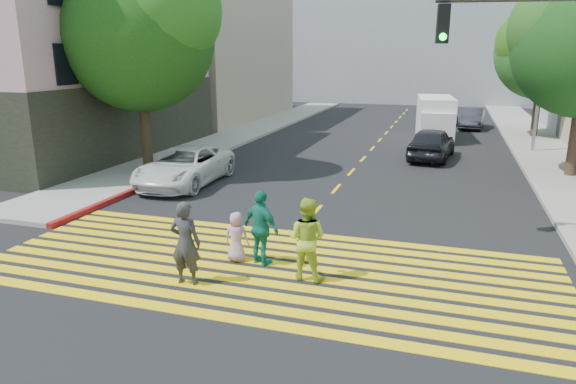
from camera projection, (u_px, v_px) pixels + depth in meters
The scene contains 22 objects.
ground at pixel (245, 290), 10.90m from camera, with size 120.00×120.00×0.00m, color black.
sidewalk_left at pixel (252, 130), 33.62m from camera, with size 3.00×40.00×0.15m, color gray.
sidewalk_right at pixel (558, 169), 22.22m from camera, with size 3.00×60.00×0.15m, color gray.
curb_red at pixel (130, 192), 18.41m from camera, with size 0.20×8.00×0.16m, color maroon.
crosswalk at pixel (266, 267), 12.07m from camera, with size 13.40×5.30×0.01m.
lane_line at pixel (383, 136), 31.62m from camera, with size 0.12×34.40×0.01m.
building_left_pink at pixel (36, 61), 25.43m from camera, with size 12.10×14.10×11.00m.
building_left_tan at pixel (189, 53), 40.06m from camera, with size 12.00×16.00×10.00m, color tan.
backdrop_block at pixel (418, 44), 53.57m from camera, with size 30.00×8.00×12.00m, color gray.
tree_left at pixel (141, 27), 20.47m from camera, with size 8.04×7.77×8.80m.
tree_right_far at pixel (545, 47), 29.54m from camera, with size 6.94×6.87×7.84m.
pedestrian_man at pixel (185, 243), 10.99m from camera, with size 0.68×0.45×1.87m, color #303030.
pedestrian_woman at pixel (306, 239), 11.26m from camera, with size 0.91×0.71×1.87m, color #A1BF30.
pedestrian_child at pixel (237, 237), 12.32m from camera, with size 0.60×0.39×1.22m, color #BA8DAD.
pedestrian_extra at pixel (261, 228), 12.04m from camera, with size 1.06×0.44×1.81m, color #157864.
white_sedan at pixel (185, 166), 19.68m from camera, with size 2.35×5.10×1.42m, color silver.
dark_car_near at pixel (432, 143), 24.55m from camera, with size 1.81×4.50×1.53m, color black.
silver_car at pixel (445, 114), 37.65m from camera, with size 1.84×4.52×1.31m, color #9C9C9D.
dark_car_parked at pixel (472, 118), 34.95m from camera, with size 1.43×4.10×1.35m, color #23242E.
white_van at pixel (435, 119), 30.34m from camera, with size 2.45×5.36×2.45m.
traffic_signal at pixel (564, 80), 12.40m from camera, with size 4.43×1.05×6.55m.
street_lamp at pixel (541, 48), 24.90m from camera, with size 2.05×0.41×9.05m.
Camera 1 is at (3.88, -9.25, 4.83)m, focal length 32.00 mm.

